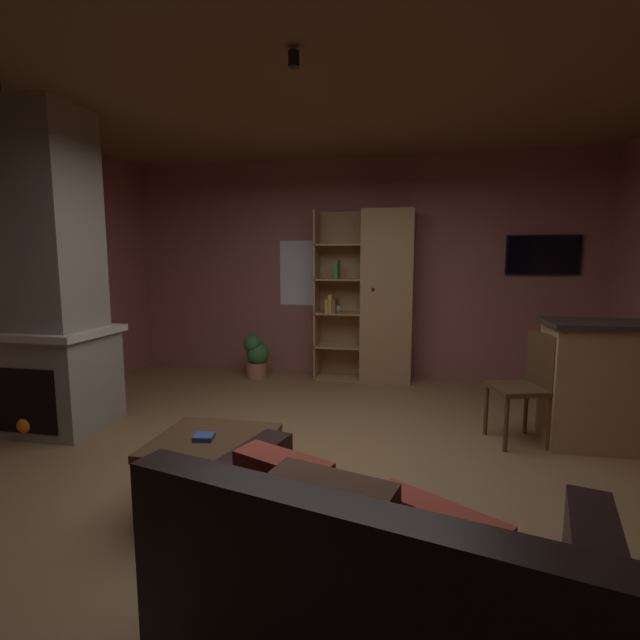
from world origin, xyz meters
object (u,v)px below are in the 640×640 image
coffee_table (213,451)px  wall_mounted_tv (543,255)px  stone_fireplace (47,289)px  bookshelf_cabinet (380,297)px  leather_couch (373,602)px  dining_chair (528,380)px  table_book_0 (204,437)px  potted_floor_plant (256,355)px

coffee_table → wall_mounted_tv: bearing=51.9°
stone_fireplace → bookshelf_cabinet: size_ratio=1.32×
leather_couch → dining_chair: 2.70m
stone_fireplace → coffee_table: (1.98, -1.02, -0.91)m
bookshelf_cabinet → coffee_table: bearing=-103.8°
table_book_0 → wall_mounted_tv: (2.75, 3.48, 1.12)m
coffee_table → dining_chair: dining_chair is taller
stone_fireplace → leather_couch: 3.78m
stone_fireplace → wall_mounted_tv: size_ratio=3.35×
table_book_0 → wall_mounted_tv: bearing=51.7°
dining_chair → wall_mounted_tv: wall_mounted_tv is taller
table_book_0 → bookshelf_cabinet: bearing=75.6°
table_book_0 → potted_floor_plant: potted_floor_plant is taller
coffee_table → leather_couch: bearing=-43.5°
coffee_table → potted_floor_plant: potted_floor_plant is taller
table_book_0 → wall_mounted_tv: size_ratio=0.14×
leather_couch → coffee_table: leather_couch is taller
stone_fireplace → dining_chair: size_ratio=3.04×
leather_couch → potted_floor_plant: bearing=114.1°
potted_floor_plant → wall_mounted_tv: 3.71m
dining_chair → potted_floor_plant: bearing=151.3°
stone_fireplace → dining_chair: bearing=6.2°
wall_mounted_tv → dining_chair: bearing=-106.0°
stone_fireplace → bookshelf_cabinet: bearing=38.6°
leather_couch → table_book_0: (-1.10, 0.98, 0.15)m
stone_fireplace → bookshelf_cabinet: (2.78, 2.22, -0.21)m
potted_floor_plant → bookshelf_cabinet: bearing=7.2°
potted_floor_plant → table_book_0: bearing=-76.9°
dining_chair → potted_floor_plant: dining_chair is taller
dining_chair → wall_mounted_tv: 2.32m
coffee_table → table_book_0: 0.11m
leather_couch → potted_floor_plant: leather_couch is taller
bookshelf_cabinet → stone_fireplace: bearing=-141.4°
table_book_0 → dining_chair: (2.18, 1.49, 0.07)m
coffee_table → wall_mounted_tv: wall_mounted_tv is taller
bookshelf_cabinet → leather_couch: (0.26, -4.25, -0.75)m
leather_couch → potted_floor_plant: 4.44m
bookshelf_cabinet → potted_floor_plant: bearing=-172.8°
coffee_table → dining_chair: (2.14, 1.47, 0.17)m
wall_mounted_tv → bookshelf_cabinet: bearing=-173.7°
coffee_table → table_book_0: (-0.04, -0.03, 0.10)m
coffee_table → table_book_0: table_book_0 is taller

